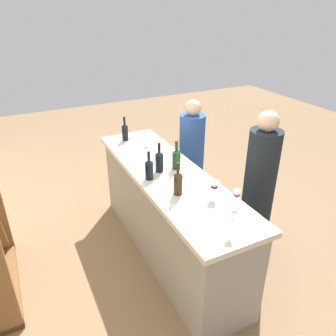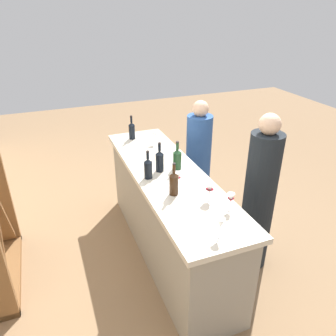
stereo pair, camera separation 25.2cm
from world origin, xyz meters
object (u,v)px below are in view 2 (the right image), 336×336
at_px(wine_glass_near_left, 231,199).
at_px(wine_glass_near_center, 210,188).
at_px(wine_glass_far_center, 178,177).
at_px(wine_bottle_rightmost_near_black, 132,130).
at_px(person_center_guest, 259,200).
at_px(wine_bottle_second_left_near_black, 148,168).
at_px(wine_bottle_second_right_near_black, 160,160).
at_px(wine_glass_near_right, 155,135).
at_px(wine_bottle_leftmost_amber_brown, 174,183).
at_px(wine_glass_far_left, 220,224).
at_px(person_left_guest, 198,160).
at_px(wine_bottle_center_olive_green, 177,159).

bearing_deg(wine_glass_near_left, wine_glass_near_center, 24.40).
xyz_separation_m(wine_glass_near_left, wine_glass_far_center, (0.48, 0.25, 0.00)).
xyz_separation_m(wine_bottle_rightmost_near_black, person_center_guest, (-1.43, -0.84, -0.33)).
xyz_separation_m(wine_bottle_second_left_near_black, wine_glass_far_center, (-0.26, -0.19, -0.00)).
xyz_separation_m(wine_bottle_second_right_near_black, wine_glass_far_center, (-0.36, -0.04, -0.01)).
bearing_deg(wine_glass_near_right, wine_bottle_second_left_near_black, 156.29).
bearing_deg(person_center_guest, wine_bottle_leftmost_amber_brown, 16.56).
relative_size(wine_glass_far_left, person_left_guest, 0.11).
bearing_deg(wine_glass_near_center, wine_bottle_second_right_near_black, 17.61).
bearing_deg(wine_bottle_second_left_near_black, wine_bottle_leftmost_amber_brown, -162.50).
xyz_separation_m(wine_glass_near_right, person_center_guest, (-1.19, -0.63, -0.32)).
bearing_deg(wine_glass_far_center, wine_glass_near_left, -152.48).
bearing_deg(wine_glass_near_center, wine_glass_far_left, 161.08).
bearing_deg(person_center_guest, wine_bottle_rightmost_near_black, -38.64).
relative_size(wine_bottle_second_right_near_black, person_left_guest, 0.21).
height_order(wine_bottle_second_left_near_black, wine_glass_near_center, wine_bottle_second_left_near_black).
xyz_separation_m(wine_bottle_rightmost_near_black, wine_glass_near_right, (-0.24, -0.21, -0.01)).
distance_m(wine_glass_far_left, person_center_guest, 1.02).
height_order(wine_bottle_center_olive_green, person_center_guest, person_center_guest).
xyz_separation_m(wine_bottle_second_left_near_black, person_center_guest, (-0.42, -0.97, -0.32)).
distance_m(wine_glass_near_left, person_center_guest, 0.70).
bearing_deg(wine_bottle_second_right_near_black, person_center_guest, -122.09).
bearing_deg(wine_bottle_second_right_near_black, wine_glass_near_center, -162.39).
height_order(wine_bottle_leftmost_amber_brown, wine_glass_near_right, wine_bottle_leftmost_amber_brown).
relative_size(wine_bottle_second_right_near_black, wine_glass_near_right, 2.08).
distance_m(wine_bottle_second_left_near_black, wine_glass_near_left, 0.86).
distance_m(wine_bottle_second_right_near_black, person_left_guest, 1.09).
bearing_deg(wine_bottle_leftmost_amber_brown, wine_glass_near_left, -139.41).
xyz_separation_m(wine_glass_near_right, person_left_guest, (-0.01, -0.57, -0.41)).
bearing_deg(wine_bottle_rightmost_near_black, wine_glass_far_center, -177.19).
xyz_separation_m(wine_glass_far_left, wine_glass_far_center, (0.75, 0.01, -0.00)).
xyz_separation_m(wine_bottle_leftmost_amber_brown, wine_bottle_second_left_near_black, (0.36, 0.11, -0.01)).
height_order(wine_bottle_second_right_near_black, wine_glass_near_left, wine_bottle_second_right_near_black).
height_order(wine_bottle_second_left_near_black, wine_bottle_center_olive_green, wine_bottle_center_olive_green).
distance_m(wine_bottle_second_left_near_black, person_left_guest, 1.25).
xyz_separation_m(wine_glass_near_left, wine_glass_near_center, (0.19, 0.09, 0.01)).
bearing_deg(person_left_guest, person_center_guest, 89.54).
bearing_deg(person_left_guest, wine_bottle_leftmost_amber_brown, 50.80).
distance_m(wine_bottle_leftmost_amber_brown, wine_bottle_second_right_near_black, 0.45).
height_order(wine_bottle_leftmost_amber_brown, wine_glass_far_center, wine_bottle_leftmost_amber_brown).
height_order(wine_bottle_rightmost_near_black, person_left_guest, person_left_guest).
xyz_separation_m(wine_bottle_center_olive_green, person_center_guest, (-0.50, -0.65, -0.33)).
bearing_deg(person_left_guest, wine_glass_near_center, 63.33).
bearing_deg(person_center_guest, wine_bottle_second_left_near_black, -2.59).
distance_m(wine_bottle_rightmost_near_black, person_left_guest, 0.92).
xyz_separation_m(wine_bottle_second_right_near_black, person_center_guest, (-0.52, -0.82, -0.33)).
relative_size(wine_bottle_rightmost_near_black, wine_glass_near_right, 2.01).
bearing_deg(wine_bottle_center_olive_green, wine_bottle_rightmost_near_black, 12.02).
distance_m(wine_bottle_leftmost_amber_brown, person_center_guest, 0.92).
bearing_deg(wine_glass_near_left, wine_bottle_center_olive_green, 7.89).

